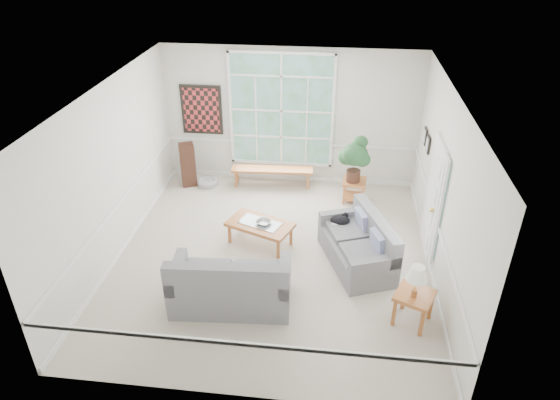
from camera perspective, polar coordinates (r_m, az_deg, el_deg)
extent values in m
cube|color=#B8AC9C|center=(8.97, -0.79, -6.44)|extent=(5.50, 6.00, 0.01)
cube|color=white|center=(7.58, -0.95, 12.14)|extent=(5.50, 6.00, 0.02)
cube|color=silver|center=(10.89, 1.24, 9.44)|extent=(5.50, 0.02, 3.00)
cube|color=silver|center=(5.73, -4.89, -12.02)|extent=(5.50, 0.02, 3.00)
cube|color=silver|center=(8.93, -18.67, 2.95)|extent=(0.02, 6.00, 3.00)
cube|color=silver|center=(8.30, 18.31, 0.92)|extent=(0.02, 6.00, 3.00)
cube|color=white|center=(10.82, 0.15, 10.15)|extent=(2.30, 0.08, 2.40)
cube|color=white|center=(9.02, 17.01, 0.28)|extent=(0.08, 0.90, 2.10)
cube|color=white|center=(8.44, 17.70, -1.24)|extent=(0.08, 0.26, 1.90)
cube|color=maroon|center=(11.16, -8.96, 10.13)|extent=(0.90, 0.06, 1.10)
cube|color=black|center=(9.82, 16.50, 6.13)|extent=(0.04, 0.26, 0.32)
cube|color=black|center=(10.19, 16.21, 7.03)|extent=(0.04, 0.26, 0.32)
cube|color=slate|center=(8.65, 8.80, -4.73)|extent=(1.39, 1.86, 0.90)
cube|color=slate|center=(7.74, -5.68, -8.79)|extent=(1.88, 1.07, 0.99)
cube|color=#A85C2C|center=(9.18, -2.28, -3.80)|extent=(1.32, 1.03, 0.44)
imported|color=#98979C|center=(9.02, -1.90, -2.54)|extent=(0.43, 0.43, 0.08)
cube|color=#A85C2C|center=(11.13, -0.89, 2.63)|extent=(1.81, 0.45, 0.42)
cube|color=#A85C2C|center=(10.63, 8.43, 1.08)|extent=(0.51, 0.51, 0.48)
cube|color=#A85C2C|center=(7.78, 14.92, -11.81)|extent=(0.69, 0.69, 0.53)
cylinder|color=gray|center=(11.32, -8.26, 1.99)|extent=(0.53, 0.53, 0.14)
cube|color=#381E14|center=(11.21, -10.50, 3.97)|extent=(0.38, 0.34, 1.00)
ellipsoid|color=black|center=(9.01, 6.89, -2.29)|extent=(0.43, 0.39, 0.17)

